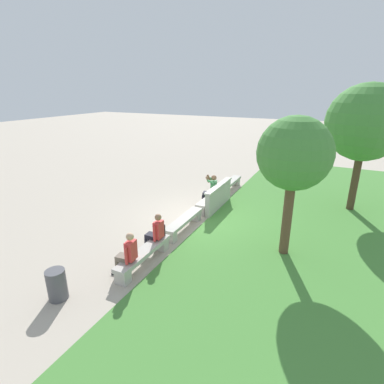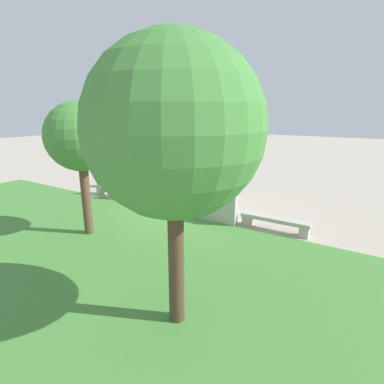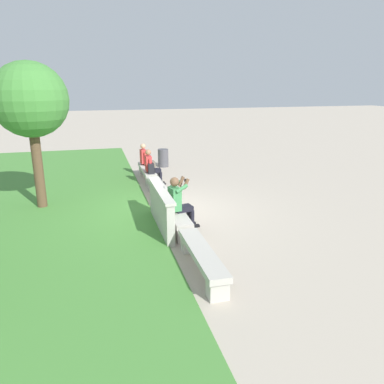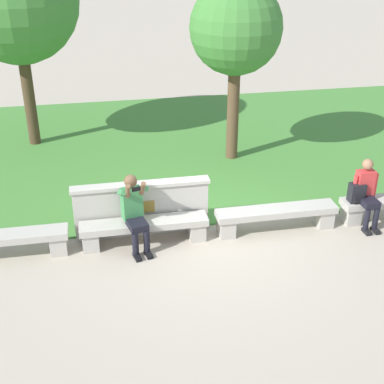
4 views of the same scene
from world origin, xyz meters
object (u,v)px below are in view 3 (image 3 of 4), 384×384
bench_far (147,172)px  person_distant (152,166)px  backpack (151,168)px  person_companion (146,159)px  bench_main (202,257)px  person_photographer (179,200)px  tree_behind_wall (30,101)px  bench_mid (158,189)px  bench_near (175,215)px  trash_bin (163,158)px

bench_far → person_distant: size_ratio=1.76×
bench_far → backpack: (-0.89, -0.02, 0.32)m
person_companion → bench_main: bearing=179.5°
person_distant → person_companion: 1.33m
person_photographer → backpack: 4.08m
backpack → tree_behind_wall: 4.40m
bench_main → bench_mid: size_ratio=1.00×
bench_far → person_distant: bearing=-174.8°
bench_near → person_distant: (4.08, -0.07, 0.36)m
bench_near → trash_bin: trash_bin is taller
bench_mid → person_companion: person_companion is taller
bench_far → backpack: size_ratio=5.19×
person_distant → backpack: bearing=164.8°
bench_main → trash_bin: size_ratio=2.96×
person_distant → backpack: size_ratio=2.94×
person_photographer → trash_bin: size_ratio=1.76×
bench_near → person_photographer: bearing=-155.1°
bench_far → person_companion: size_ratio=1.76×
bench_mid → backpack: bearing=-0.9°
bench_mid → bench_far: 2.40m
person_companion → tree_behind_wall: size_ratio=0.31×
person_distant → tree_behind_wall: 4.46m
bench_far → person_photographer: (-4.97, -0.08, 0.43)m
bench_mid → person_companion: (3.00, -0.07, 0.36)m
bench_main → tree_behind_wall: bearing=34.9°
person_companion → tree_behind_wall: tree_behind_wall is taller
person_companion → trash_bin: bearing=-32.3°
person_distant → bench_mid: bearing=177.7°
bench_far → backpack: bearing=-178.5°
bench_mid → person_photographer: size_ratio=1.68×
person_photographer → tree_behind_wall: tree_behind_wall is taller
person_companion → trash_bin: person_companion is taller
bench_near → person_photographer: size_ratio=1.68×
person_photographer → person_companion: bearing=0.1°
bench_mid → bench_main: bearing=180.0°
bench_mid → person_photographer: bearing=-178.3°
bench_near → bench_far: same height
backpack → bench_main: bearing=179.8°
bench_near → person_photographer: (-0.16, -0.08, 0.43)m
bench_mid → bench_near: bearing=180.0°
person_distant → tree_behind_wall: bearing=115.3°
bench_mid → bench_far: bearing=0.0°
bench_mid → tree_behind_wall: (0.05, 3.38, 2.68)m
bench_far → trash_bin: (2.07, -0.99, 0.07)m
bench_main → person_distant: person_distant is taller
backpack → tree_behind_wall: size_ratio=0.11×
bench_main → bench_far: 7.21m
bench_main → bench_mid: (4.81, 0.00, 0.00)m
bench_main → person_companion: (7.81, -0.07, 0.36)m
bench_mid → person_companion: size_ratio=1.76×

